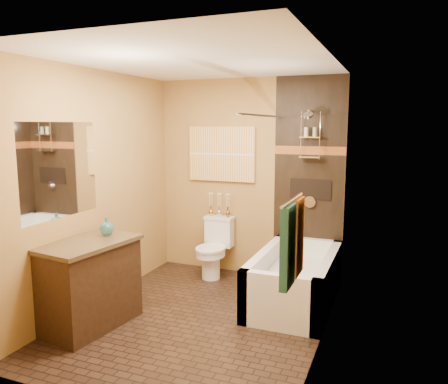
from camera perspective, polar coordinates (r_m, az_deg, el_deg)
The scene contains 23 objects.
floor at distance 4.56m, azimuth -3.23°, elevation -16.17°, with size 3.00×3.00×0.00m, color black.
wall_left at distance 4.82m, azimuth -16.41°, elevation 0.39°, with size 0.02×3.00×2.50m, color #A78340.
wall_right at distance 3.85m, azimuth 13.04°, elevation -1.53°, with size 0.02×3.00×2.50m, color #A78340.
wall_back at distance 5.57m, azimuth 3.17°, elevation 1.82°, with size 2.40×0.02×2.50m, color #A78340.
wall_front at distance 2.93m, azimuth -15.94°, elevation -4.85°, with size 2.40×0.02×2.50m, color #A78340.
ceiling at distance 4.18m, azimuth -3.54°, elevation 16.69°, with size 3.00×3.00×0.00m, color silver.
alcove_tile_back at distance 5.37m, azimuth 11.00°, elevation 1.41°, with size 0.85×0.01×2.50m, color black.
alcove_tile_right at distance 4.58m, azimuth 14.33°, elevation 0.05°, with size 0.01×1.50×2.50m, color black.
mosaic_band_back at distance 5.32m, azimuth 11.10°, elevation 5.35°, with size 0.85×0.01×0.10m, color maroon.
mosaic_band_right at distance 4.54m, azimuth 14.39°, elevation 4.67°, with size 0.01×1.50×0.10m, color maroon.
alcove_niche at distance 5.37m, azimuth 11.22°, elevation 0.33°, with size 0.50×0.01×0.25m, color black.
shower_fixtures at distance 5.22m, azimuth 11.17°, elevation 5.78°, with size 0.24×0.33×1.16m.
curtain_rod at distance 4.70m, azimuth 4.99°, elevation 9.92°, with size 0.03×0.03×1.55m, color silver.
towel_bar at distance 2.80m, azimuth 8.88°, elevation -1.05°, with size 0.02×0.02×0.55m, color silver.
towel_teal at distance 2.74m, azimuth 8.34°, elevation -7.07°, with size 0.05×0.22×0.52m, color #215A70.
towel_rust at distance 2.98m, azimuth 9.51°, elevation -5.78°, with size 0.05×0.22×0.52m, color #97561B.
sunset_painting at distance 5.64m, azimuth -0.31°, elevation 4.98°, with size 0.90×0.04×0.70m, color gold.
vanity_mirror at distance 4.39m, azimuth -20.60°, elevation 2.68°, with size 0.01×1.00×0.90m, color white.
bathtub at distance 4.90m, azimuth 9.28°, elevation -11.67°, with size 0.80×1.50×0.55m.
toilet at distance 5.62m, azimuth -1.27°, elevation -7.21°, with size 0.38×0.56×0.74m.
vanity at distance 4.46m, azimuth -17.28°, elevation -11.34°, with size 0.70×1.02×0.84m.
teal_bottle at distance 4.47m, azimuth -15.08°, elevation -4.39°, with size 0.14×0.14×0.22m, color #266B74, non-canonical shape.
bud_vases at distance 5.65m, azimuth -0.62°, elevation -1.61°, with size 0.30×0.06×0.30m.
Camera 1 is at (1.76, -3.75, 1.92)m, focal length 35.00 mm.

